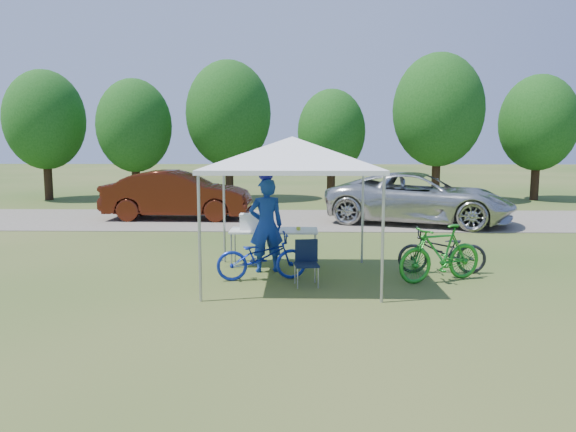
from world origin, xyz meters
name	(u,v)px	position (x,y,z in m)	size (l,w,h in m)	color
ground	(292,279)	(0.00, 0.00, 0.00)	(100.00, 100.00, 0.00)	#2D5119
gravel_strip	(296,220)	(0.00, 8.00, 0.01)	(24.00, 5.00, 0.02)	gray
canopy	(292,141)	(0.00, 0.00, 2.65)	(4.53, 4.53, 3.00)	#A5A5AA
treeline	(290,119)	(-0.29, 14.05, 3.53)	(24.89, 4.28, 6.30)	#382314
folding_table	(274,232)	(-0.41, 1.27, 0.72)	(1.86, 0.78, 0.76)	white
folding_chair	(306,259)	(0.27, -0.37, 0.49)	(0.48, 0.49, 0.83)	black
cooler	(251,222)	(-0.90, 1.27, 0.94)	(0.47, 0.32, 0.34)	white
ice_cream_cup	(298,228)	(0.12, 1.22, 0.80)	(0.09, 0.09, 0.07)	#BFCF30
cyclist	(266,225)	(-0.53, 0.64, 0.95)	(0.69, 0.46, 1.91)	navy
bike_blue	(262,257)	(-0.58, -0.03, 0.45)	(0.60, 1.72, 0.90)	#11269C
bike_green	(440,253)	(2.80, -0.08, 0.54)	(0.51, 1.80, 1.08)	#1D831F
bike_dark	(442,251)	(3.00, 0.55, 0.46)	(0.61, 1.76, 0.92)	black
minivan	(419,198)	(3.93, 7.26, 0.83)	(2.67, 5.80, 1.61)	beige
sedan	(178,195)	(-3.96, 8.08, 0.82)	(1.70, 4.89, 1.61)	#45180B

